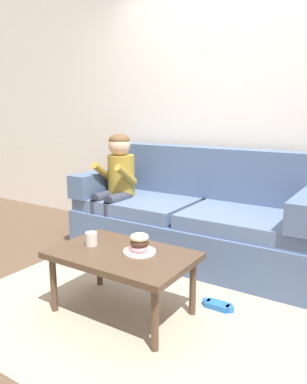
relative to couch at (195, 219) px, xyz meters
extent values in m
plane|color=brown|center=(0.10, -0.85, -0.35)|extent=(10.00, 10.00, 0.00)
cube|color=silver|center=(0.10, 0.55, 1.05)|extent=(8.00, 0.10, 2.80)
cube|color=tan|center=(0.10, -1.10, -0.34)|extent=(2.29, 1.79, 0.01)
cube|color=slate|center=(0.00, -0.05, -0.16)|extent=(2.19, 0.90, 0.38)
cube|color=slate|center=(-0.55, -0.10, 0.09)|extent=(1.05, 0.74, 0.12)
cube|color=slate|center=(0.55, -0.10, 0.09)|extent=(1.05, 0.74, 0.12)
cube|color=slate|center=(0.00, 0.30, 0.39)|extent=(2.19, 0.20, 0.48)
cube|color=slate|center=(-1.00, -0.05, 0.26)|extent=(0.20, 0.90, 0.22)
cube|color=#4C3828|center=(0.08, -1.19, 0.06)|extent=(0.91, 0.58, 0.04)
cylinder|color=#4C3828|center=(-0.32, -1.42, -0.15)|extent=(0.04, 0.04, 0.39)
cylinder|color=#4C3828|center=(0.47, -1.42, -0.15)|extent=(0.04, 0.04, 0.39)
cylinder|color=#4C3828|center=(-0.32, -0.96, -0.15)|extent=(0.04, 0.04, 0.39)
cylinder|color=#4C3828|center=(0.47, -0.96, -0.15)|extent=(0.04, 0.04, 0.39)
cylinder|color=olive|center=(-0.74, -0.13, 0.35)|extent=(0.26, 0.26, 0.40)
sphere|color=#DBAD89|center=(-0.74, -0.15, 0.65)|extent=(0.21, 0.21, 0.21)
ellipsoid|color=brown|center=(-0.74, -0.15, 0.70)|extent=(0.20, 0.20, 0.12)
cylinder|color=#333847|center=(-0.82, -0.28, 0.16)|extent=(0.11, 0.30, 0.11)
cylinder|color=#333847|center=(-0.82, -0.43, -0.07)|extent=(0.09, 0.09, 0.44)
cube|color=black|center=(-0.82, -0.48, -0.32)|extent=(0.10, 0.20, 0.06)
cylinder|color=olive|center=(-0.87, -0.24, 0.39)|extent=(0.07, 0.29, 0.23)
cylinder|color=#333847|center=(-0.66, -0.28, 0.16)|extent=(0.11, 0.30, 0.11)
cylinder|color=#333847|center=(-0.66, -0.43, -0.07)|extent=(0.09, 0.09, 0.44)
cube|color=black|center=(-0.66, -0.48, -0.32)|extent=(0.10, 0.20, 0.06)
cylinder|color=olive|center=(-0.60, -0.24, 0.39)|extent=(0.07, 0.29, 0.23)
cylinder|color=white|center=(0.18, -1.14, 0.09)|extent=(0.21, 0.21, 0.01)
torus|color=pink|center=(0.18, -1.14, 0.11)|extent=(0.12, 0.12, 0.04)
torus|color=#422619|center=(0.18, -1.14, 0.15)|extent=(0.14, 0.14, 0.04)
torus|color=beige|center=(0.18, -1.14, 0.19)|extent=(0.17, 0.17, 0.04)
cylinder|color=silver|center=(-0.17, -1.20, 0.13)|extent=(0.08, 0.08, 0.09)
cube|color=blue|center=(0.58, -0.80, -0.32)|extent=(0.16, 0.09, 0.05)
cylinder|color=blue|center=(0.50, -0.80, -0.32)|extent=(0.06, 0.06, 0.05)
cylinder|color=blue|center=(0.67, -0.80, -0.32)|extent=(0.06, 0.06, 0.05)
camera|label=1|loc=(1.47, -2.99, 0.97)|focal=35.23mm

